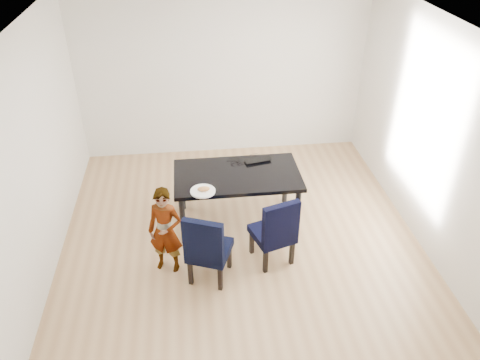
{
  "coord_description": "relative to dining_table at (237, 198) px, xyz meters",
  "views": [
    {
      "loc": [
        -0.56,
        -4.49,
        3.91
      ],
      "look_at": [
        0.0,
        0.2,
        0.85
      ],
      "focal_mm": 35.0,
      "sensor_mm": 36.0,
      "label": 1
    }
  ],
  "objects": [
    {
      "name": "wall_right",
      "position": [
        2.25,
        -0.5,
        0.98
      ],
      "size": [
        0.01,
        5.0,
        2.7
      ],
      "primitive_type": "cube",
      "color": "white",
      "rests_on": "ground"
    },
    {
      "name": "wall_left",
      "position": [
        -2.25,
        -0.5,
        0.98
      ],
      "size": [
        0.01,
        5.0,
        2.7
      ],
      "primitive_type": "cube",
      "color": "silver",
      "rests_on": "ground"
    },
    {
      "name": "chair_right",
      "position": [
        0.33,
        -0.78,
        0.09
      ],
      "size": [
        0.56,
        0.57,
        0.92
      ],
      "primitive_type": "cube",
      "rotation": [
        0.0,
        0.0,
        0.31
      ],
      "color": "black",
      "rests_on": "floor"
    },
    {
      "name": "wall_back",
      "position": [
        0.0,
        2.0,
        0.98
      ],
      "size": [
        4.5,
        0.01,
        2.7
      ],
      "primitive_type": "cube",
      "color": "silver",
      "rests_on": "ground"
    },
    {
      "name": "chair_left",
      "position": [
        -0.43,
        -0.99,
        0.09
      ],
      "size": [
        0.58,
        0.59,
        0.93
      ],
      "primitive_type": "cube",
      "rotation": [
        0.0,
        0.0,
        -0.38
      ],
      "color": "black",
      "rests_on": "floor"
    },
    {
      "name": "floor",
      "position": [
        0.0,
        -0.5,
        -0.38
      ],
      "size": [
        4.5,
        5.0,
        0.01
      ],
      "primitive_type": "cube",
      "color": "tan",
      "rests_on": "ground"
    },
    {
      "name": "dining_table",
      "position": [
        0.0,
        0.0,
        0.0
      ],
      "size": [
        1.6,
        0.9,
        0.75
      ],
      "primitive_type": "cube",
      "color": "black",
      "rests_on": "floor"
    },
    {
      "name": "plate",
      "position": [
        -0.45,
        -0.35,
        0.38
      ],
      "size": [
        0.39,
        0.39,
        0.02
      ],
      "primitive_type": "cylinder",
      "rotation": [
        0.0,
        0.0,
        0.33
      ],
      "color": "white",
      "rests_on": "dining_table"
    },
    {
      "name": "ceiling",
      "position": [
        0.0,
        -0.5,
        2.33
      ],
      "size": [
        4.5,
        5.0,
        0.01
      ],
      "primitive_type": "cube",
      "color": "white",
      "rests_on": "wall_back"
    },
    {
      "name": "wall_front",
      "position": [
        0.0,
        -3.0,
        0.98
      ],
      "size": [
        4.5,
        0.01,
        2.7
      ],
      "primitive_type": "cube",
      "color": "white",
      "rests_on": "ground"
    },
    {
      "name": "cable_tangle",
      "position": [
        0.02,
        0.24,
        0.38
      ],
      "size": [
        0.18,
        0.18,
        0.01
      ],
      "primitive_type": "torus",
      "rotation": [
        0.0,
        0.0,
        0.37
      ],
      "color": "black",
      "rests_on": "dining_table"
    },
    {
      "name": "child",
      "position": [
        -0.91,
        -0.79,
        0.18
      ],
      "size": [
        0.46,
        0.37,
        1.1
      ],
      "primitive_type": "imported",
      "rotation": [
        0.0,
        0.0,
        -0.31
      ],
      "color": "orange",
      "rests_on": "floor"
    },
    {
      "name": "laptop",
      "position": [
        0.29,
        0.33,
        0.39
      ],
      "size": [
        0.39,
        0.3,
        0.03
      ],
      "primitive_type": "imported",
      "rotation": [
        0.0,
        0.0,
        3.35
      ],
      "color": "black",
      "rests_on": "dining_table"
    },
    {
      "name": "sandwich",
      "position": [
        -0.44,
        -0.36,
        0.42
      ],
      "size": [
        0.16,
        0.09,
        0.06
      ],
      "primitive_type": "ellipsoid",
      "rotation": [
        0.0,
        0.0,
        0.13
      ],
      "color": "#C88347",
      "rests_on": "plate"
    }
  ]
}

